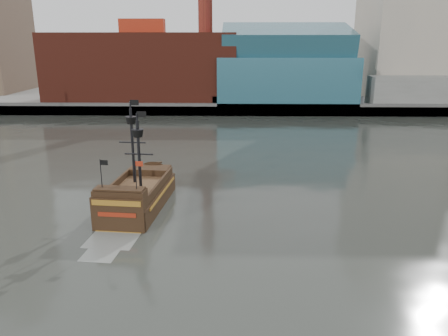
{
  "coord_description": "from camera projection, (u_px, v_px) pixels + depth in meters",
  "views": [
    {
      "loc": [
        -1.47,
        -29.78,
        15.75
      ],
      "look_at": [
        -2.35,
        9.77,
        4.0
      ],
      "focal_mm": 35.0,
      "sensor_mm": 36.0,
      "label": 1
    }
  ],
  "objects": [
    {
      "name": "ground",
      "position": [
        252.0,
        255.0,
        33.0
      ],
      "size": [
        400.0,
        400.0,
        0.0
      ],
      "primitive_type": "plane",
      "color": "#2D302A",
      "rests_on": "ground"
    },
    {
      "name": "skyline",
      "position": [
        262.0,
        1.0,
        106.94
      ],
      "size": [
        149.0,
        45.0,
        62.0
      ],
      "color": "brown",
      "rests_on": "promenade_far"
    },
    {
      "name": "pirate_ship",
      "position": [
        138.0,
        198.0,
        42.02
      ],
      "size": [
        5.72,
        15.01,
        10.98
      ],
      "rotation": [
        0.0,
        0.0,
        -0.09
      ],
      "color": "black",
      "rests_on": "ground"
    },
    {
      "name": "seawall",
      "position": [
        241.0,
        110.0,
        92.53
      ],
      "size": [
        220.0,
        1.0,
        2.6
      ],
      "primitive_type": "cube",
      "color": "#4C4C49",
      "rests_on": "ground"
    },
    {
      "name": "promenade_far",
      "position": [
        239.0,
        94.0,
        120.88
      ],
      "size": [
        220.0,
        60.0,
        2.0
      ],
      "primitive_type": "cube",
      "color": "slate",
      "rests_on": "ground"
    }
  ]
}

